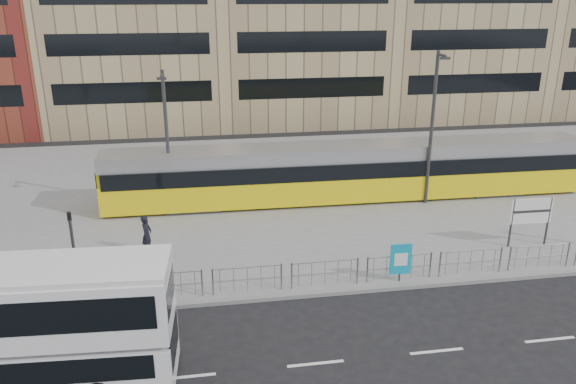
{
  "coord_description": "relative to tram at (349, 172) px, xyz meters",
  "views": [
    {
      "loc": [
        -5.2,
        -18.34,
        11.0
      ],
      "look_at": [
        -1.25,
        6.0,
        2.11
      ],
      "focal_mm": 35.0,
      "sensor_mm": 36.0,
      "label": 1
    }
  ],
  "objects": [
    {
      "name": "ground",
      "position": [
        -2.74,
        -9.84,
        -1.69
      ],
      "size": [
        120.0,
        120.0,
        0.0
      ],
      "primitive_type": "plane",
      "color": "black",
      "rests_on": "ground"
    },
    {
      "name": "plaza",
      "position": [
        -2.74,
        2.16,
        -1.62
      ],
      "size": [
        64.0,
        24.0,
        0.15
      ],
      "primitive_type": "cube",
      "color": "gray",
      "rests_on": "ground"
    },
    {
      "name": "kerb",
      "position": [
        -2.74,
        -9.79,
        -1.62
      ],
      "size": [
        64.0,
        0.25,
        0.17
      ],
      "primitive_type": "cube",
      "color": "gray",
      "rests_on": "ground"
    },
    {
      "name": "pedestrian_barrier",
      "position": [
        -0.74,
        -9.34,
        -0.71
      ],
      "size": [
        32.07,
        0.07,
        1.1
      ],
      "color": "gray",
      "rests_on": "plaza"
    },
    {
      "name": "road_markings",
      "position": [
        -1.74,
        -13.84,
        -1.69
      ],
      "size": [
        62.0,
        0.12,
        0.01
      ],
      "primitive_type": "cube",
      "color": "white",
      "rests_on": "ground"
    },
    {
      "name": "tram",
      "position": [
        0.0,
        0.0,
        0.0
      ],
      "size": [
        26.14,
        2.84,
        3.08
      ],
      "rotation": [
        0.0,
        0.0,
        -0.01
      ],
      "color": "yellow",
      "rests_on": "plaza"
    },
    {
      "name": "station_sign",
      "position": [
        6.38,
        -7.18,
        0.01
      ],
      "size": [
        1.95,
        0.13,
        2.24
      ],
      "rotation": [
        0.0,
        0.0,
        -0.02
      ],
      "color": "#2D2D30",
      "rests_on": "plaza"
    },
    {
      "name": "ad_panel",
      "position": [
        -0.44,
        -9.44,
        -0.61
      ],
      "size": [
        0.85,
        0.1,
        1.6
      ],
      "rotation": [
        0.0,
        0.0,
        -0.03
      ],
      "color": "#2D2D30",
      "rests_on": "plaza"
    },
    {
      "name": "pedestrian",
      "position": [
        -10.43,
        -5.22,
        -0.68
      ],
      "size": [
        0.57,
        0.72,
        1.72
      ],
      "primitive_type": "imported",
      "rotation": [
        0.0,
        0.0,
        1.28
      ],
      "color": "black",
      "rests_on": "plaza"
    },
    {
      "name": "traffic_light_west",
      "position": [
        -12.89,
        -7.82,
        0.43
      ],
      "size": [
        0.22,
        0.24,
        3.1
      ],
      "rotation": [
        0.0,
        0.0,
        0.33
      ],
      "color": "#2D2D30",
      "rests_on": "plaza"
    },
    {
      "name": "lamp_post_west",
      "position": [
        -9.55,
        -0.18,
        2.44
      ],
      "size": [
        0.45,
        1.04,
        7.24
      ],
      "color": "#2D2D30",
      "rests_on": "plaza"
    },
    {
      "name": "lamp_post_east",
      "position": [
        3.96,
        -1.38,
        2.86
      ],
      "size": [
        0.45,
        1.04,
        8.06
      ],
      "color": "#2D2D30",
      "rests_on": "plaza"
    }
  ]
}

